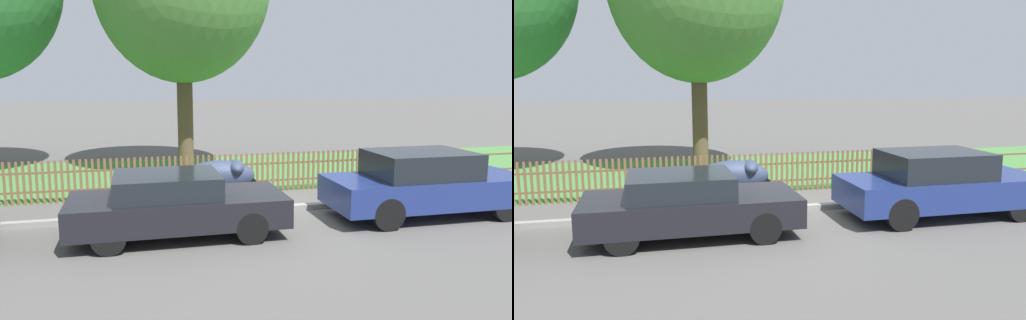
% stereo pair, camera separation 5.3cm
% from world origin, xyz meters
% --- Properties ---
extents(ground_plane, '(120.00, 120.00, 0.00)m').
position_xyz_m(ground_plane, '(0.00, 0.00, 0.00)').
color(ground_plane, '#565451').
extents(kerb_stone, '(35.61, 0.20, 0.12)m').
position_xyz_m(kerb_stone, '(0.00, 0.10, 0.06)').
color(kerb_stone, gray).
rests_on(kerb_stone, ground).
extents(grass_strip, '(35.61, 6.22, 0.01)m').
position_xyz_m(grass_strip, '(0.00, 5.17, 0.01)').
color(grass_strip, '#477F3D').
rests_on(grass_strip, ground).
extents(park_fence, '(35.61, 0.05, 1.06)m').
position_xyz_m(park_fence, '(-0.00, 2.07, 0.53)').
color(park_fence, brown).
rests_on(park_fence, ground).
extents(parked_car_black_saloon, '(4.08, 1.81, 1.23)m').
position_xyz_m(parked_car_black_saloon, '(-1.79, -1.20, 0.64)').
color(parked_car_black_saloon, black).
rests_on(parked_car_black_saloon, ground).
extents(parked_car_navy_estate, '(4.48, 1.82, 1.45)m').
position_xyz_m(parked_car_navy_estate, '(3.68, -1.06, 0.74)').
color(parked_car_navy_estate, navy).
rests_on(parked_car_navy_estate, ground).
extents(covered_motorcycle, '(1.96, 0.95, 1.03)m').
position_xyz_m(covered_motorcycle, '(-0.47, 1.29, 0.64)').
color(covered_motorcycle, black).
rests_on(covered_motorcycle, ground).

